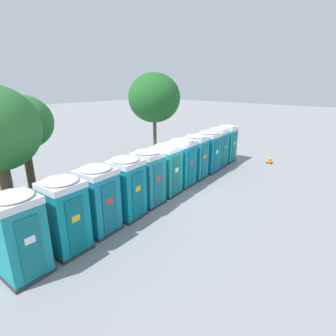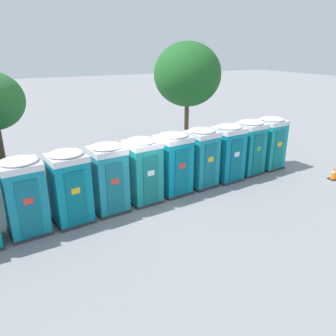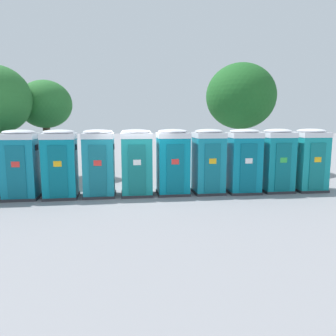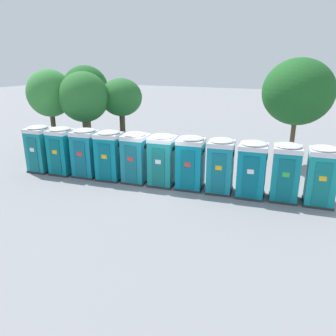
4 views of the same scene
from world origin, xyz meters
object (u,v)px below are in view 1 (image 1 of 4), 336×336
Objects in this scene: portapotty_3 at (127,187)px; portapotty_6 at (182,162)px; portapotty_8 at (208,151)px; street_tree_0 at (22,124)px; portapotty_2 at (98,199)px; portapotty_5 at (167,169)px; street_tree_2 at (154,98)px; portapotty_10 at (226,143)px; portapotty_4 at (148,177)px; traffic_cone at (270,159)px; portapotty_9 at (217,147)px; portapotty_0 at (20,235)px; portapotty_1 at (65,215)px; portapotty_7 at (195,156)px.

portapotty_6 is at bearing 6.56° from portapotty_3.
portapotty_8 is at bearing 5.39° from portapotty_3.
portapotty_3 is at bearing -66.46° from street_tree_0.
portapotty_2 is 5.09m from street_tree_0.
street_tree_2 is (5.43, 6.01, 2.90)m from portapotty_5.
portapotty_2 and portapotty_5 have the same top height.
portapotty_4 is at bearing -174.59° from portapotty_10.
portapotty_4 is 9.64m from street_tree_2.
portapotty_9 is at bearing 139.89° from traffic_cone.
portapotty_6 is at bearing 163.74° from traffic_cone.
portapotty_0 is at bearing -174.03° from portapotty_9.
portapotty_3 and portapotty_8 have the same top height.
portapotty_2 is (1.39, 0.21, -0.00)m from portapotty_1.
portapotty_1 is 5.64m from portapotty_5.
street_tree_0 reaches higher than portapotty_6.
portapotty_0 is at bearing 175.78° from traffic_cone.
portapotty_8 is (5.61, 0.48, -0.00)m from portapotty_4.
portapotty_2 is 8.45m from portapotty_8.
street_tree_2 reaches higher than portapotty_6.
portapotty_4 is (2.80, 0.28, 0.00)m from portapotty_2.
portapotty_7 is (9.80, 1.06, 0.00)m from portapotty_0.
portapotty_9 is (12.61, 1.32, -0.00)m from portapotty_0.
portapotty_4 is 7.04m from portapotty_9.
traffic_cone is at bearing -59.45° from portapotty_10.
street_tree_0 is (-0.51, 4.50, 2.33)m from portapotty_2.
portapotty_7 is at bearing -174.70° from portapotty_9.
portapotty_2 is 12.86m from traffic_cone.
portapotty_9 is (9.81, 0.96, 0.00)m from portapotty_2.
street_tree_0 is at bearing 147.36° from portapotty_6.
portapotty_6 is 3.97× the size of traffic_cone.
portapotty_1 and portapotty_6 have the same top height.
traffic_cone is (5.73, -2.20, -0.97)m from portapotty_7.
street_tree_0 is (-4.72, 4.08, 2.33)m from portapotty_5.
portapotty_10 is (7.01, 0.66, -0.00)m from portapotty_5.
traffic_cone is (2.92, -2.46, -0.97)m from portapotty_9.
portapotty_1 is 1.00× the size of portapotty_10.
portapotty_7 is 1.00× the size of portapotty_9.
portapotty_3 is at bearing -173.44° from portapotty_6.
portapotty_4 is at bearing -175.12° from portapotty_8.
portapotty_1 is at bearing -173.36° from portapotty_4.
portapotty_1 is at bearing -171.43° from portapotty_2.
portapotty_3 is 4.23m from portapotty_6.
portapotty_7 is at bearing 5.75° from portapotty_5.
street_tree_0 reaches higher than portapotty_4.
portapotty_0 is at bearing -115.22° from street_tree_0.
portapotty_7 is at bearing 5.04° from portapotty_6.
portapotty_8 is (1.41, 0.05, -0.00)m from portapotty_7.
portapotty_1 is at bearing -174.02° from portapotty_9.
portapotty_9 is at bearing 5.97° from portapotty_0.
portapotty_3 and portapotty_4 have the same top height.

